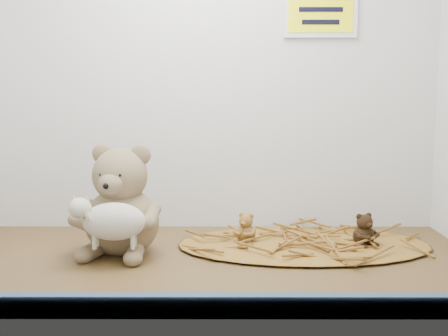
{
  "coord_description": "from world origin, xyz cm",
  "views": [
    {
      "loc": [
        6.57,
        -113.06,
        35.3
      ],
      "look_at": [
        6.24,
        1.79,
        19.37
      ],
      "focal_mm": 45.0,
      "sensor_mm": 36.0,
      "label": 1
    }
  ],
  "objects_px": {
    "mini_teddy_tan": "(246,226)",
    "main_teddy": "(122,199)",
    "mini_teddy_brown": "(364,228)",
    "toy_lamb": "(114,221)"
  },
  "relations": [
    {
      "from": "toy_lamb",
      "to": "mini_teddy_tan",
      "type": "distance_m",
      "value": 0.32
    },
    {
      "from": "mini_teddy_tan",
      "to": "main_teddy",
      "type": "bearing_deg",
      "value": -139.7
    },
    {
      "from": "mini_teddy_brown",
      "to": "toy_lamb",
      "type": "bearing_deg",
      "value": 167.17
    },
    {
      "from": "mini_teddy_tan",
      "to": "mini_teddy_brown",
      "type": "relative_size",
      "value": 0.89
    },
    {
      "from": "toy_lamb",
      "to": "main_teddy",
      "type": "bearing_deg",
      "value": 90.0
    },
    {
      "from": "toy_lamb",
      "to": "mini_teddy_brown",
      "type": "relative_size",
      "value": 2.29
    },
    {
      "from": "mini_teddy_tan",
      "to": "mini_teddy_brown",
      "type": "height_order",
      "value": "mini_teddy_brown"
    },
    {
      "from": "toy_lamb",
      "to": "mini_teddy_brown",
      "type": "distance_m",
      "value": 0.55
    },
    {
      "from": "main_teddy",
      "to": "mini_teddy_brown",
      "type": "height_order",
      "value": "main_teddy"
    },
    {
      "from": "main_teddy",
      "to": "toy_lamb",
      "type": "height_order",
      "value": "main_teddy"
    }
  ]
}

